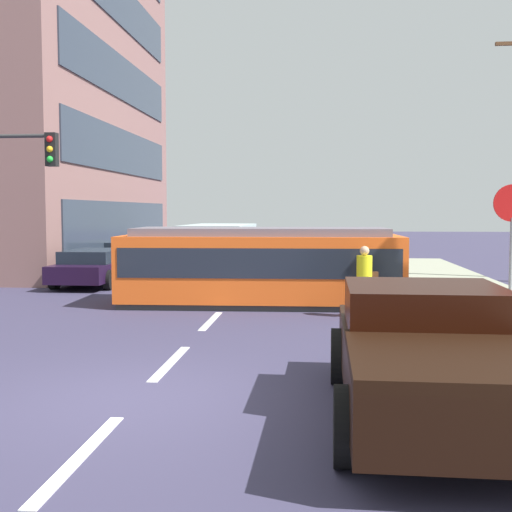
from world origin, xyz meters
name	(u,v)px	position (x,y,z in m)	size (l,w,h in m)	color
ground_plane	(234,297)	(0.00, 10.00, 0.00)	(120.00, 120.00, 0.00)	#37334D
lane_stripe_0	(80,456)	(0.00, -2.00, 0.01)	(0.16, 2.40, 0.01)	silver
lane_stripe_1	(171,363)	(0.00, 2.00, 0.01)	(0.16, 2.40, 0.01)	silver
lane_stripe_2	(211,321)	(0.00, 6.00, 0.01)	(0.16, 2.40, 0.01)	silver
lane_stripe_3	(251,280)	(0.00, 14.65, 0.01)	(0.16, 2.40, 0.01)	silver
lane_stripe_4	(264,266)	(0.00, 20.65, 0.01)	(0.16, 2.40, 0.01)	silver
streetcar_tram	(261,265)	(0.89, 8.65, 1.05)	(7.37, 2.76, 2.04)	#EE591B
city_bus	(219,245)	(-1.66, 17.85, 1.09)	(2.66, 5.14, 1.92)	#A5BCB9
pedestrian_crossing	(365,277)	(3.47, 6.81, 0.94)	(0.51, 0.36, 1.67)	navy
pickup_truck_parked	(429,353)	(3.70, -0.48, 0.80)	(2.33, 5.02, 1.55)	black
parked_sedan_mid	(96,266)	(-5.01, 12.62, 0.62)	(1.98, 4.50, 1.19)	black
parked_sedan_far	(130,255)	(-5.53, 18.30, 0.62)	(2.09, 4.34, 1.19)	black
stop_sign	(512,225)	(6.31, 5.33, 2.19)	(0.76, 0.07, 2.88)	gray
traffic_light_mast	(9,183)	(-5.46, 7.60, 3.19)	(2.26, 0.33, 4.57)	#333333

